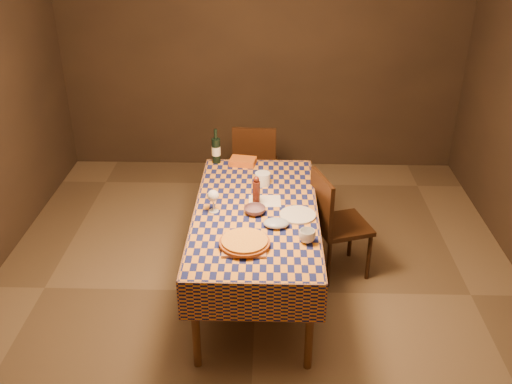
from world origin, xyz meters
TOP-DOWN VIEW (x-y plane):
  - room at (0.00, 0.00)m, footprint 5.00×5.10m
  - dining_table at (0.00, 0.00)m, footprint 0.94×1.84m
  - cutting_board at (-0.06, -0.50)m, footprint 0.30×0.30m
  - pizza at (-0.06, -0.50)m, footprint 0.46×0.46m
  - pepper_mill at (0.00, 0.08)m, footprint 0.07×0.07m
  - bowl at (-0.01, -0.05)m, footprint 0.20×0.20m
  - wine_glass at (-0.32, -0.03)m, footprint 0.10×0.10m
  - wine_bottle at (-0.38, 0.86)m, footprint 0.09×0.09m
  - deli_tub at (0.04, 0.43)m, footprint 0.14×0.14m
  - takeout_container at (-0.14, 0.82)m, footprint 0.25×0.19m
  - white_plate at (0.31, -0.08)m, footprint 0.32×0.32m
  - tumbler at (0.37, -0.43)m, footprint 0.13×0.13m
  - flour_patch at (0.07, 0.14)m, footprint 0.25×0.20m
  - flour_bag at (0.15, -0.23)m, footprint 0.21×0.18m
  - chair_far at (-0.05, 1.40)m, footprint 0.44×0.45m
  - chair_right at (0.63, 0.30)m, footprint 0.54×0.53m

SIDE VIEW (x-z plane):
  - chair_far at x=-0.05m, z-range 0.06..0.99m
  - chair_right at x=0.63m, z-range 0.06..0.99m
  - dining_table at x=0.00m, z-range 0.31..1.08m
  - flour_patch at x=0.07m, z-range 0.77..0.77m
  - white_plate at x=0.31m, z-range 0.77..0.79m
  - cutting_board at x=-0.06m, z-range 0.77..0.79m
  - bowl at x=-0.01m, z-range 0.77..0.82m
  - flour_bag at x=0.15m, z-range 0.77..0.82m
  - takeout_container at x=-0.14m, z-range 0.77..0.83m
  - pizza at x=-0.06m, z-range 0.79..0.82m
  - tumbler at x=0.37m, z-range 0.77..0.86m
  - deli_tub at x=0.04m, z-range 0.77..0.87m
  - pepper_mill at x=0.00m, z-range 0.76..1.01m
  - wine_bottle at x=-0.38m, z-range 0.73..1.05m
  - wine_glass at x=-0.32m, z-range 0.81..0.99m
  - room at x=0.00m, z-range 0.00..2.70m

